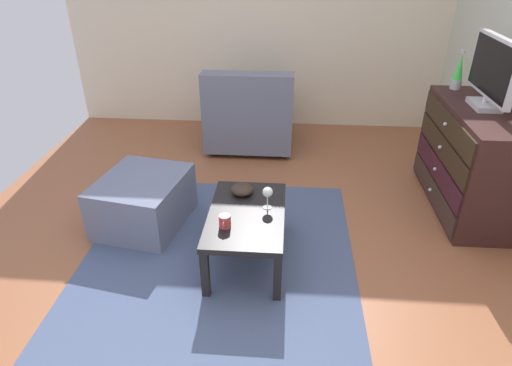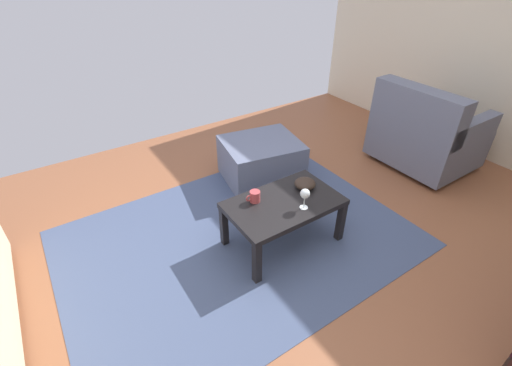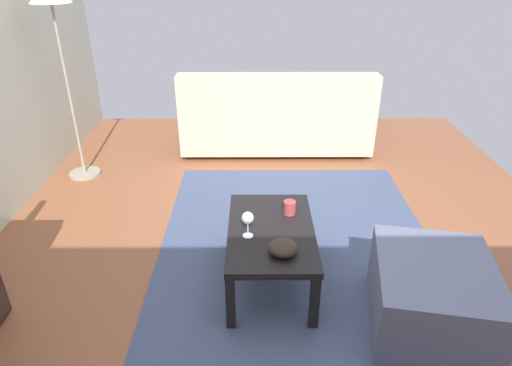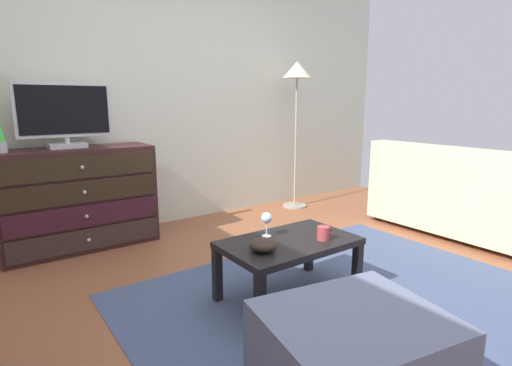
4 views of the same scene
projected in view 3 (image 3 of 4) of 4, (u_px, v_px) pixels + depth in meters
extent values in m
cube|color=#945738|center=(270.00, 276.00, 2.85)|extent=(5.94, 4.53, 0.05)
cube|color=#445273|center=(298.00, 253.00, 3.02)|extent=(2.60, 1.90, 0.01)
cube|color=black|center=(231.00, 302.00, 2.35)|extent=(0.05, 0.05, 0.34)
cube|color=black|center=(236.00, 224.00, 3.04)|extent=(0.05, 0.05, 0.34)
cube|color=black|center=(314.00, 302.00, 2.36)|extent=(0.05, 0.05, 0.34)
cube|color=black|center=(301.00, 223.00, 3.04)|extent=(0.05, 0.05, 0.34)
cube|color=black|center=(271.00, 232.00, 2.61)|extent=(0.83, 0.51, 0.04)
cylinder|color=silver|center=(248.00, 236.00, 2.53)|extent=(0.06, 0.06, 0.00)
cylinder|color=silver|center=(248.00, 229.00, 2.51)|extent=(0.01, 0.01, 0.09)
sphere|color=silver|center=(248.00, 218.00, 2.48)|extent=(0.07, 0.07, 0.07)
cylinder|color=#B64245|center=(290.00, 208.00, 2.73)|extent=(0.08, 0.08, 0.08)
torus|color=#B64245|center=(289.00, 203.00, 2.78)|extent=(0.05, 0.01, 0.05)
ellipsoid|color=#31241C|center=(283.00, 248.00, 2.37)|extent=(0.16, 0.16, 0.07)
cylinder|color=#332319|center=(349.00, 131.00, 5.02)|extent=(0.05, 0.05, 0.05)
cylinder|color=#332319|center=(198.00, 131.00, 5.01)|extent=(0.05, 0.05, 0.05)
cylinder|color=#332319|center=(362.00, 156.00, 4.41)|extent=(0.05, 0.05, 0.05)
cylinder|color=#332319|center=(190.00, 156.00, 4.40)|extent=(0.05, 0.05, 0.05)
cube|color=beige|center=(275.00, 123.00, 4.61)|extent=(0.85, 1.88, 0.40)
cube|color=beige|center=(278.00, 95.00, 4.14)|extent=(0.20, 1.88, 0.38)
cube|color=beige|center=(363.00, 95.00, 4.47)|extent=(0.81, 0.12, 0.20)
cube|color=beige|center=(189.00, 95.00, 4.46)|extent=(0.81, 0.12, 0.20)
cylinder|color=slate|center=(271.00, 89.00, 4.72)|extent=(0.16, 0.40, 0.16)
cube|color=slate|center=(431.00, 296.00, 2.35)|extent=(0.80, 0.72, 0.40)
cylinder|color=#A59E8C|center=(85.00, 173.00, 4.10)|extent=(0.28, 0.28, 0.02)
cylinder|color=#A59E8C|center=(70.00, 95.00, 3.75)|extent=(0.02, 0.02, 1.46)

